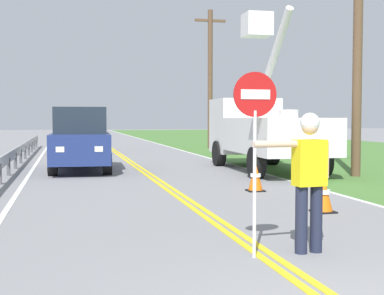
{
  "coord_description": "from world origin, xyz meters",
  "views": [
    {
      "loc": [
        -2.47,
        -3.29,
        1.76
      ],
      "look_at": [
        -0.15,
        6.7,
        1.2
      ],
      "focal_mm": 50.84,
      "sensor_mm": 36.0,
      "label": 1
    }
  ],
  "objects_px": {
    "flagger_worker": "(309,173)",
    "utility_pole_near": "(358,26)",
    "oncoming_suv_nearest": "(81,139)",
    "traffic_cone_lead": "(323,194)",
    "utility_bucket_truck": "(261,128)",
    "traffic_cone_mid": "(256,177)",
    "oncoming_suv_second": "(77,131)",
    "stop_sign_paddle": "(255,122)",
    "utility_pole_mid": "(210,76)"
  },
  "relations": [
    {
      "from": "flagger_worker",
      "to": "utility_pole_near",
      "type": "relative_size",
      "value": 0.21
    },
    {
      "from": "oncoming_suv_nearest",
      "to": "traffic_cone_lead",
      "type": "xyz_separation_m",
      "value": [
        4.19,
        -9.13,
        -0.72
      ]
    },
    {
      "from": "utility_bucket_truck",
      "to": "traffic_cone_mid",
      "type": "xyz_separation_m",
      "value": [
        -2.04,
        -5.12,
        -1.07
      ]
    },
    {
      "from": "utility_bucket_truck",
      "to": "traffic_cone_lead",
      "type": "xyz_separation_m",
      "value": [
        -1.8,
        -8.17,
        -1.07
      ]
    },
    {
      "from": "oncoming_suv_second",
      "to": "traffic_cone_mid",
      "type": "relative_size",
      "value": 6.68
    },
    {
      "from": "stop_sign_paddle",
      "to": "utility_bucket_truck",
      "type": "relative_size",
      "value": 0.34
    },
    {
      "from": "stop_sign_paddle",
      "to": "utility_pole_near",
      "type": "xyz_separation_m",
      "value": [
        6.19,
        8.34,
        2.78
      ]
    },
    {
      "from": "oncoming_suv_nearest",
      "to": "traffic_cone_mid",
      "type": "height_order",
      "value": "oncoming_suv_nearest"
    },
    {
      "from": "flagger_worker",
      "to": "utility_pole_mid",
      "type": "bearing_deg",
      "value": 78.05
    },
    {
      "from": "oncoming_suv_second",
      "to": "traffic_cone_mid",
      "type": "distance_m",
      "value": 16.73
    },
    {
      "from": "utility_pole_mid",
      "to": "traffic_cone_mid",
      "type": "xyz_separation_m",
      "value": [
        -3.7,
        -18.09,
        -3.81
      ]
    },
    {
      "from": "utility_bucket_truck",
      "to": "utility_pole_mid",
      "type": "relative_size",
      "value": 0.86
    },
    {
      "from": "flagger_worker",
      "to": "oncoming_suv_nearest",
      "type": "xyz_separation_m",
      "value": [
        -2.59,
        11.88,
        0.01
      ]
    },
    {
      "from": "utility_pole_near",
      "to": "traffic_cone_lead",
      "type": "height_order",
      "value": "utility_pole_near"
    },
    {
      "from": "traffic_cone_lead",
      "to": "utility_pole_near",
      "type": "bearing_deg",
      "value": 55.26
    },
    {
      "from": "traffic_cone_lead",
      "to": "traffic_cone_mid",
      "type": "relative_size",
      "value": 1.0
    },
    {
      "from": "stop_sign_paddle",
      "to": "utility_pole_near",
      "type": "distance_m",
      "value": 10.75
    },
    {
      "from": "utility_bucket_truck",
      "to": "utility_pole_mid",
      "type": "distance_m",
      "value": 13.36
    },
    {
      "from": "flagger_worker",
      "to": "traffic_cone_lead",
      "type": "xyz_separation_m",
      "value": [
        1.6,
        2.75,
        -0.71
      ]
    },
    {
      "from": "flagger_worker",
      "to": "oncoming_suv_second",
      "type": "bearing_deg",
      "value": 96.54
    },
    {
      "from": "utility_bucket_truck",
      "to": "utility_pole_near",
      "type": "xyz_separation_m",
      "value": [
        2.03,
        -2.66,
        3.07
      ]
    },
    {
      "from": "flagger_worker",
      "to": "utility_bucket_truck",
      "type": "xyz_separation_m",
      "value": [
        3.4,
        10.92,
        0.36
      ]
    },
    {
      "from": "utility_bucket_truck",
      "to": "traffic_cone_mid",
      "type": "height_order",
      "value": "utility_bucket_truck"
    },
    {
      "from": "utility_pole_mid",
      "to": "stop_sign_paddle",
      "type": "bearing_deg",
      "value": -103.66
    },
    {
      "from": "oncoming_suv_nearest",
      "to": "traffic_cone_mid",
      "type": "distance_m",
      "value": 7.28
    },
    {
      "from": "utility_pole_near",
      "to": "utility_bucket_truck",
      "type": "bearing_deg",
      "value": 127.33
    },
    {
      "from": "oncoming_suv_nearest",
      "to": "traffic_cone_lead",
      "type": "relative_size",
      "value": 6.67
    },
    {
      "from": "oncoming_suv_second",
      "to": "utility_pole_mid",
      "type": "height_order",
      "value": "utility_pole_mid"
    },
    {
      "from": "stop_sign_paddle",
      "to": "oncoming_suv_second",
      "type": "height_order",
      "value": "stop_sign_paddle"
    },
    {
      "from": "utility_bucket_truck",
      "to": "traffic_cone_lead",
      "type": "bearing_deg",
      "value": -102.41
    },
    {
      "from": "oncoming_suv_nearest",
      "to": "utility_pole_near",
      "type": "xyz_separation_m",
      "value": [
        8.02,
        -3.61,
        3.42
      ]
    },
    {
      "from": "flagger_worker",
      "to": "utility_pole_mid",
      "type": "height_order",
      "value": "utility_pole_mid"
    },
    {
      "from": "flagger_worker",
      "to": "utility_pole_near",
      "type": "distance_m",
      "value": 10.47
    },
    {
      "from": "utility_pole_mid",
      "to": "traffic_cone_lead",
      "type": "bearing_deg",
      "value": -99.3
    },
    {
      "from": "stop_sign_paddle",
      "to": "oncoming_suv_nearest",
      "type": "bearing_deg",
      "value": 98.69
    },
    {
      "from": "traffic_cone_mid",
      "to": "oncoming_suv_nearest",
      "type": "bearing_deg",
      "value": 123.06
    },
    {
      "from": "utility_pole_mid",
      "to": "oncoming_suv_second",
      "type": "bearing_deg",
      "value": -166.4
    },
    {
      "from": "stop_sign_paddle",
      "to": "traffic_cone_mid",
      "type": "bearing_deg",
      "value": 70.13
    },
    {
      "from": "oncoming_suv_second",
      "to": "utility_pole_near",
      "type": "distance_m",
      "value": 16.28
    },
    {
      "from": "flagger_worker",
      "to": "utility_bucket_truck",
      "type": "height_order",
      "value": "utility_bucket_truck"
    },
    {
      "from": "utility_bucket_truck",
      "to": "utility_pole_near",
      "type": "height_order",
      "value": "utility_pole_near"
    },
    {
      "from": "stop_sign_paddle",
      "to": "utility_bucket_truck",
      "type": "height_order",
      "value": "utility_bucket_truck"
    },
    {
      "from": "stop_sign_paddle",
      "to": "utility_pole_mid",
      "type": "bearing_deg",
      "value": 76.34
    },
    {
      "from": "oncoming_suv_nearest",
      "to": "utility_pole_near",
      "type": "height_order",
      "value": "utility_pole_near"
    },
    {
      "from": "utility_pole_near",
      "to": "traffic_cone_lead",
      "type": "bearing_deg",
      "value": -124.74
    },
    {
      "from": "utility_pole_near",
      "to": "traffic_cone_lead",
      "type": "relative_size",
      "value": 12.29
    },
    {
      "from": "traffic_cone_mid",
      "to": "traffic_cone_lead",
      "type": "bearing_deg",
      "value": -85.54
    },
    {
      "from": "stop_sign_paddle",
      "to": "utility_pole_near",
      "type": "bearing_deg",
      "value": 53.43
    },
    {
      "from": "utility_bucket_truck",
      "to": "traffic_cone_mid",
      "type": "distance_m",
      "value": 5.61
    },
    {
      "from": "oncoming_suv_nearest",
      "to": "traffic_cone_mid",
      "type": "bearing_deg",
      "value": -56.94
    }
  ]
}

